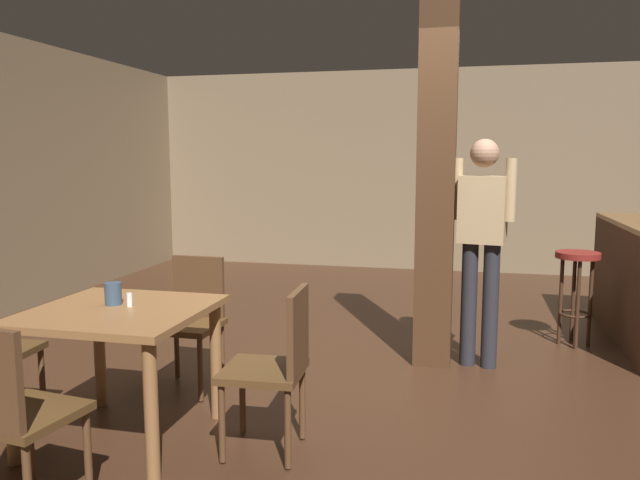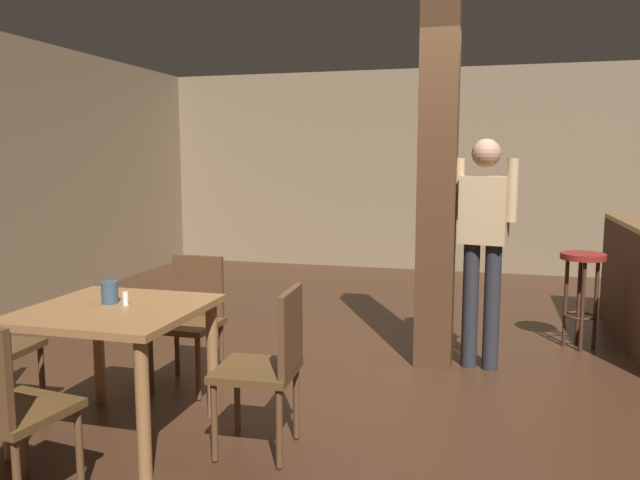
% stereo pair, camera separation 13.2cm
% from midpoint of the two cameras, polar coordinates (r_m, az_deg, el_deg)
% --- Properties ---
extents(ground_plane, '(10.80, 10.80, 0.00)m').
position_cam_midpoint_polar(ground_plane, '(4.70, 6.93, -12.18)').
color(ground_plane, '#382114').
extents(wall_back, '(8.00, 0.10, 2.80)m').
position_cam_midpoint_polar(wall_back, '(8.91, 11.27, 6.22)').
color(wall_back, '#756047').
rests_on(wall_back, ground_plane).
extents(pillar, '(0.28, 0.28, 2.80)m').
position_cam_midpoint_polar(pillar, '(4.77, 11.47, 5.20)').
color(pillar, '#422816').
rests_on(pillar, ground_plane).
extents(dining_table, '(0.93, 0.93, 0.76)m').
position_cam_midpoint_polar(dining_table, '(3.69, -17.19, -7.80)').
color(dining_table, brown).
rests_on(dining_table, ground_plane).
extents(chair_east, '(0.44, 0.44, 0.89)m').
position_cam_midpoint_polar(chair_east, '(3.38, -3.48, -11.01)').
color(chair_east, '#4C3319').
rests_on(chair_east, ground_plane).
extents(chair_north, '(0.43, 0.43, 0.89)m').
position_cam_midpoint_polar(chair_north, '(4.42, -10.85, -6.68)').
color(chair_north, '#4C3319').
rests_on(chair_north, ground_plane).
extents(chair_south, '(0.47, 0.47, 0.89)m').
position_cam_midpoint_polar(chair_south, '(3.11, -25.92, -13.47)').
color(chair_south, '#4C3319').
rests_on(chair_south, ground_plane).
extents(napkin_cup, '(0.09, 0.09, 0.13)m').
position_cam_midpoint_polar(napkin_cup, '(3.74, -17.71, -4.59)').
color(napkin_cup, '#33475B').
rests_on(napkin_cup, dining_table).
extents(salt_shaker, '(0.03, 0.03, 0.08)m').
position_cam_midpoint_polar(salt_shaker, '(3.67, -16.38, -5.16)').
color(salt_shaker, silver).
rests_on(salt_shaker, dining_table).
extents(standing_person, '(0.47, 0.26, 1.72)m').
position_cam_midpoint_polar(standing_person, '(4.78, 15.47, 0.30)').
color(standing_person, tan).
rests_on(standing_person, ground_plane).
extents(bar_stool_near, '(0.36, 0.36, 0.80)m').
position_cam_midpoint_polar(bar_stool_near, '(5.64, 23.45, -3.11)').
color(bar_stool_near, maroon).
rests_on(bar_stool_near, ground_plane).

